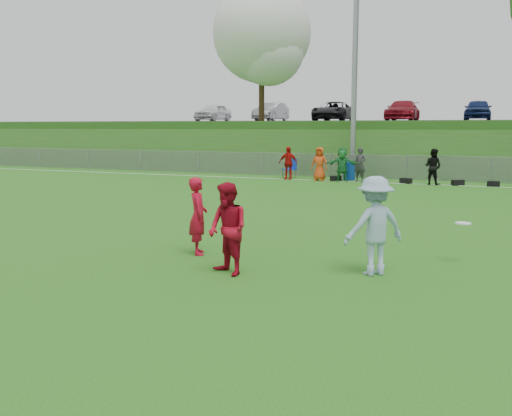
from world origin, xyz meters
The scene contains 16 objects.
ground centered at (0.00, 0.00, 0.00)m, with size 120.00×120.00×0.00m, color #206615.
sideline_far centered at (0.00, 18.00, 0.01)m, with size 60.00×0.10×0.01m, color white.
fence centered at (0.00, 20.00, 0.65)m, with size 58.00×0.06×1.30m.
light_pole centered at (-3.00, 20.80, 6.71)m, with size 1.20×0.40×12.15m.
berm centered at (0.00, 31.00, 1.50)m, with size 120.00×18.00×3.00m, color #294D15.
parking_lot centered at (0.00, 33.00, 3.05)m, with size 120.00×12.00×0.10m, color black.
tree_white_flowering centered at (-9.84, 24.92, 8.32)m, with size 6.30×6.30×8.78m.
car_row centered at (-1.17, 32.00, 3.82)m, with size 32.04×5.18×1.44m.
spectator_row centered at (-2.55, 18.00, 0.85)m, with size 8.20×0.91×1.69m.
gear_bags centered at (0.93, 18.10, 0.13)m, with size 7.93×0.53×0.26m.
player_red_left centered at (-1.84, 0.79, 0.83)m, with size 0.61×0.40×1.67m, color #B10C24.
player_red_center centered at (-0.52, -0.52, 0.86)m, with size 0.84×0.65×1.72m, color #A60B20.
player_blue centered at (1.98, 0.51, 0.92)m, with size 1.19×0.68×1.84m, color #95B1CE.
frisbee centered at (3.46, 2.07, 0.81)m, with size 0.31×0.31×0.03m.
recycling_bin centered at (-2.72, 18.87, 0.45)m, with size 0.61×0.61×0.91m, color #0D3997.
camp_chair centered at (-5.94, 18.82, 0.30)m, with size 0.75×0.76×1.01m.
Camera 1 is at (3.87, -9.90, 2.74)m, focal length 40.00 mm.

